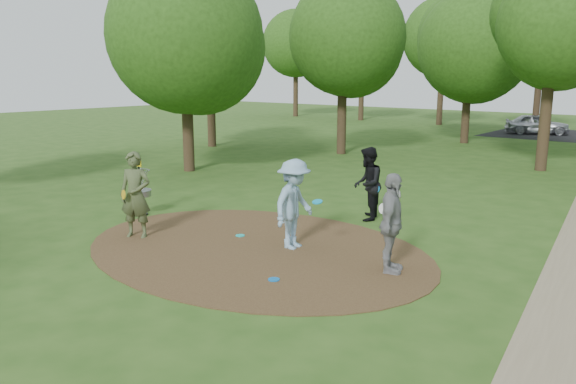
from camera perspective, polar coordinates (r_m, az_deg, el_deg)
The scene contains 11 objects.
ground at distance 12.61m, azimuth -3.45°, elevation -5.77°, with size 100.00×100.00×0.00m, color #2D5119.
dirt_clearing at distance 12.61m, azimuth -3.45°, elevation -5.73°, with size 8.40×8.40×0.02m, color #47301C.
player_observer_with_disc at distance 13.69m, azimuth -15.24°, elevation -0.30°, with size 0.90×0.79×2.06m.
player_throwing_with_disc at distance 12.37m, azimuth 0.62°, elevation -1.27°, with size 1.23×1.37×2.01m.
player_walking_with_disc at distance 14.99m, azimuth 8.07°, elevation 0.83°, with size 1.06×1.17×1.95m.
player_waiting_with_disc at distance 11.04m, azimuth 10.46°, elevation -3.18°, with size 0.86×1.26×1.98m.
disc_ground_cyan at distance 13.54m, azimuth -4.88°, elevation -4.42°, with size 0.22×0.22×0.02m, color #19CBC8.
disc_ground_blue at distance 10.71m, azimuth -1.45°, elevation -8.87°, with size 0.22×0.22×0.02m, color blue.
car_left at distance 39.83m, azimuth 23.96°, elevation 6.33°, with size 1.56×3.87×1.32m, color #B3B3BB.
disc_golf_basket at distance 15.87m, azimuth -14.84°, elevation 0.79°, with size 0.63×0.63×1.54m.
tree_ring at distance 19.76m, azimuth 19.91°, elevation 15.14°, with size 37.11×45.93×9.18m.
Camera 1 is at (8.13, -8.85, 3.83)m, focal length 35.00 mm.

